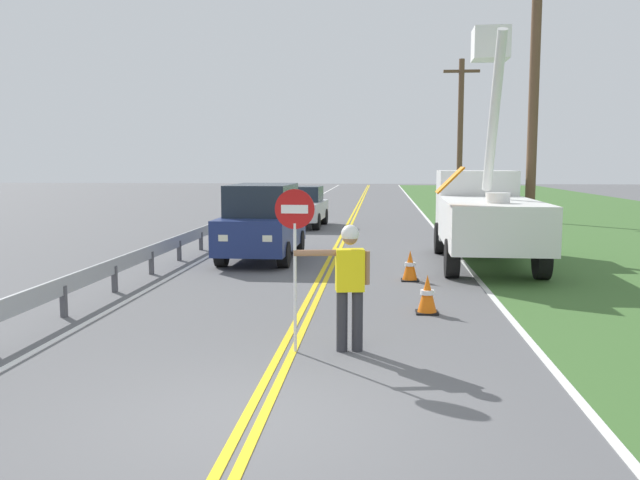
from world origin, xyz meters
name	(u,v)px	position (x,y,z in m)	size (l,w,h in m)	color
ground_plane	(252,421)	(0.00, 0.00, 0.00)	(160.00, 160.00, 0.00)	#5B5B5E
centerline_yellow_left	(344,230)	(-0.09, 20.00, 0.01)	(0.11, 110.00, 0.01)	yellow
centerline_yellow_right	(349,230)	(0.09, 20.00, 0.01)	(0.11, 110.00, 0.01)	yellow
edge_line_right	(437,231)	(3.60, 20.00, 0.01)	(0.12, 110.00, 0.01)	silver
edge_line_left	(257,230)	(-3.60, 20.00, 0.01)	(0.12, 110.00, 0.01)	silver
flagger_worker	(349,279)	(0.89, 2.74, 1.05)	(1.08, 0.31, 1.83)	#2D2D33
stop_sign_paddle	(295,233)	(0.12, 2.62, 1.71)	(0.56, 0.04, 2.33)	silver
utility_bucket_truck	(484,210)	(4.11, 11.67, 1.44)	(2.81, 6.86, 6.11)	white
oncoming_suv_nearest	(263,222)	(-1.94, 11.76, 1.06)	(1.97, 4.63, 2.10)	navy
oncoming_sedan_second	(301,207)	(-1.98, 21.45, 0.83)	(2.05, 4.17, 1.70)	silver
utility_pole_near	(533,107)	(5.61, 13.05, 4.26)	(1.80, 0.28, 8.15)	brown
utility_pole_mid	(460,135)	(5.33, 28.03, 4.09)	(1.80, 0.28, 7.83)	brown
traffic_cone_lead	(427,295)	(2.18, 5.30, 0.34)	(0.40, 0.40, 0.70)	orange
traffic_cone_mid	(410,266)	(2.02, 8.65, 0.34)	(0.40, 0.40, 0.70)	orange
guardrail_left_shoulder	(210,230)	(-4.20, 14.74, 0.52)	(0.10, 32.00, 0.71)	#9EA0A3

